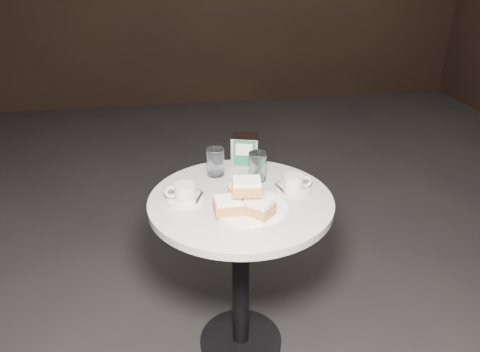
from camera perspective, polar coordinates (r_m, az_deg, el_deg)
name	(u,v)px	position (r m, az deg, el deg)	size (l,w,h in m)	color
ground	(241,343)	(2.23, 0.09, -19.65)	(7.00, 7.00, 0.00)	black
cafe_table	(241,242)	(1.87, 0.10, -8.04)	(0.70, 0.70, 0.74)	black
sugar_spill	(251,207)	(1.71, 1.35, -3.82)	(0.27, 0.27, 0.00)	white
beignet_plate	(244,201)	(1.65, 0.53, -3.05)	(0.26, 0.26, 0.13)	white
coffee_cup_left	(185,194)	(1.74, -6.77, -2.18)	(0.15, 0.15, 0.07)	silver
coffee_cup_right	(294,184)	(1.81, 6.57, -1.01)	(0.14, 0.14, 0.07)	beige
water_glass_left	(216,162)	(1.92, -3.00, 1.70)	(0.09, 0.09, 0.12)	white
water_glass_right	(257,167)	(1.88, 2.14, 1.15)	(0.09, 0.09, 0.12)	silver
napkin_dispenser	(245,150)	(2.01, 0.65, 3.18)	(0.13, 0.12, 0.13)	silver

